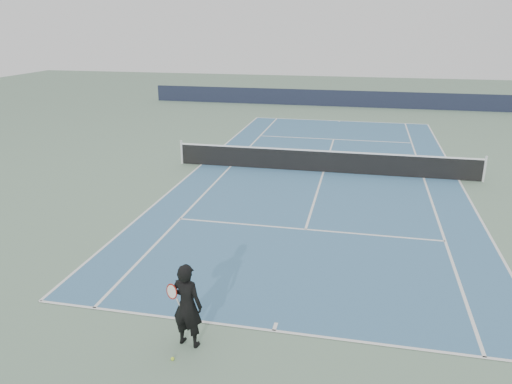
# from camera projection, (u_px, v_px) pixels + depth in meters

# --- Properties ---
(ground) EXTENTS (80.00, 80.00, 0.00)m
(ground) POSITION_uv_depth(u_px,v_px,m) (323.00, 172.00, 21.37)
(ground) COLOR slate
(court_surface) EXTENTS (10.97, 23.77, 0.01)m
(court_surface) POSITION_uv_depth(u_px,v_px,m) (323.00, 172.00, 21.37)
(court_surface) COLOR teal
(court_surface) RESTS_ON ground
(tennis_net) EXTENTS (12.90, 0.10, 1.07)m
(tennis_net) POSITION_uv_depth(u_px,v_px,m) (324.00, 161.00, 21.21)
(tennis_net) COLOR silver
(tennis_net) RESTS_ON ground
(windscreen_far) EXTENTS (30.00, 0.25, 1.20)m
(windscreen_far) POSITION_uv_depth(u_px,v_px,m) (344.00, 99.00, 37.71)
(windscreen_far) COLOR black
(windscreen_far) RESTS_ON ground
(tennis_player) EXTENTS (0.82, 0.59, 1.77)m
(tennis_player) POSITION_uv_depth(u_px,v_px,m) (187.00, 305.00, 9.70)
(tennis_player) COLOR black
(tennis_player) RESTS_ON ground
(tennis_ball) EXTENTS (0.07, 0.07, 0.07)m
(tennis_ball) POSITION_uv_depth(u_px,v_px,m) (173.00, 359.00, 9.49)
(tennis_ball) COLOR #C1E62F
(tennis_ball) RESTS_ON ground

